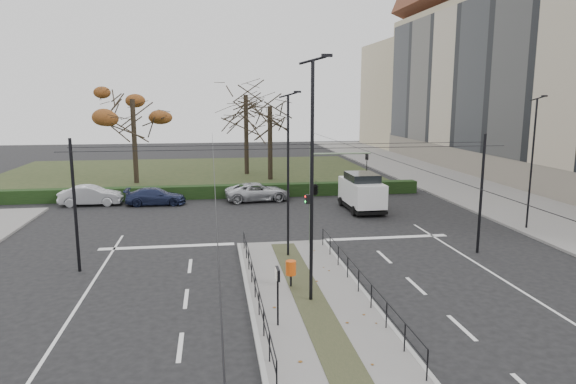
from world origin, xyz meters
name	(u,v)px	position (x,y,z in m)	size (l,w,h in m)	color
ground	(297,275)	(0.00, 0.00, 0.00)	(140.00, 140.00, 0.00)	black
median_island	(307,295)	(0.00, -2.50, 0.07)	(4.40, 15.00, 0.14)	slate
sidewalk_east	(452,183)	(18.00, 22.00, 0.07)	(8.00, 90.00, 0.14)	slate
park	(188,174)	(-6.00, 32.00, 0.05)	(38.00, 26.00, 0.10)	#263118
hedge	(181,192)	(-6.00, 18.60, 0.50)	(38.00, 1.00, 1.00)	black
apartment_block	(549,69)	(27.97, 23.97, 10.39)	(13.09, 52.10, 21.64)	tan
median_railing	(308,274)	(0.00, -2.60, 0.98)	(4.14, 13.24, 0.92)	black
catenary	(291,193)	(0.00, 1.62, 3.42)	(20.00, 34.00, 6.00)	black
traffic_light	(317,187)	(1.80, 4.50, 3.12)	(3.48, 1.97, 5.12)	slate
litter_bin	(291,268)	(-0.52, -1.67, 0.92)	(0.42, 0.42, 1.09)	black
info_panel	(278,281)	(-1.51, -5.17, 1.72)	(0.11, 0.52, 2.01)	black
streetlamp_median_near	(312,180)	(0.04, -3.16, 4.76)	(0.76, 0.16, 9.08)	black
streetlamp_median_far	(288,174)	(0.01, 2.51, 4.15)	(0.66, 0.13, 7.89)	black
streetlamp_sidewalk	(532,162)	(14.80, 5.83, 4.07)	(0.65, 0.13, 7.72)	black
parked_car_second	(91,195)	(-12.35, 17.10, 0.72)	(1.53, 4.38, 1.44)	#B0B2B9
parked_car_third	(156,196)	(-7.71, 16.55, 0.63)	(1.75, 4.31, 1.25)	#1E2546
parked_car_fourth	(258,192)	(-0.18, 16.97, 0.68)	(2.26, 4.90, 1.36)	#B0B2B9
white_van	(362,191)	(6.66, 12.57, 1.35)	(2.33, 5.01, 2.60)	white
rust_tree	(132,99)	(-10.42, 26.45, 7.61)	(7.30, 7.30, 9.89)	black
bare_tree_center	(246,101)	(-0.08, 30.60, 7.44)	(6.34, 6.34, 10.54)	black
bare_tree_near	(270,112)	(1.90, 26.72, 6.46)	(5.69, 5.69, 9.13)	black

